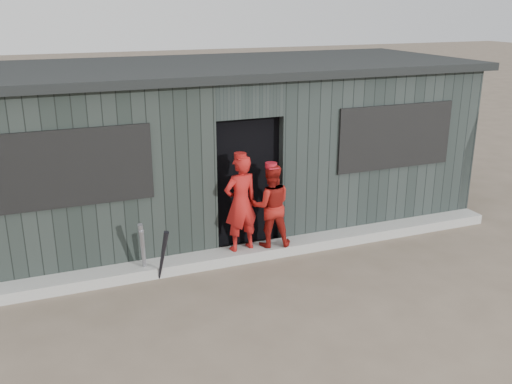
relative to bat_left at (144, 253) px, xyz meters
name	(u,v)px	position (x,y,z in m)	size (l,w,h in m)	color
ground	(313,317)	(1.63, -1.73, -0.38)	(80.00, 80.00, 0.00)	brown
curb	(255,252)	(1.63, 0.09, -0.30)	(8.00, 0.36, 0.15)	#A2A29D
bat_left	(144,253)	(0.00, 0.00, 0.00)	(0.07, 0.07, 0.77)	gray
bat_mid	(143,251)	(-0.01, -0.02, 0.04)	(0.07, 0.07, 0.84)	gray
bat_right	(163,256)	(0.22, -0.18, 0.00)	(0.07, 0.07, 0.76)	black
player_red_left	(241,203)	(1.42, 0.12, 0.47)	(0.51, 0.33, 1.40)	#AC1715
player_red_right	(271,205)	(1.87, 0.10, 0.38)	(0.59, 0.46, 1.22)	maroon
player_grey_back	(255,203)	(1.90, 0.77, 0.20)	(0.57, 0.37, 1.16)	silver
dugout	(218,145)	(1.63, 1.77, 0.91)	(8.30, 3.30, 2.62)	black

